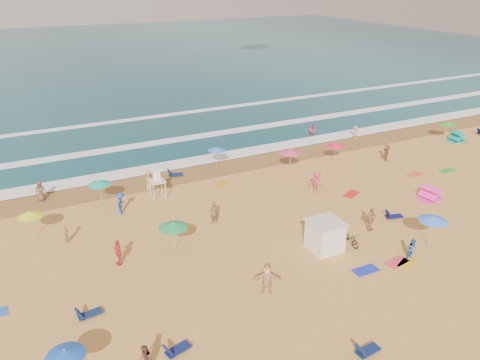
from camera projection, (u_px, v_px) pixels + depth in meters
name	position (u px, v px, depth m)	size (l,w,h in m)	color
ground	(281.00, 227.00, 34.92)	(220.00, 220.00, 0.00)	gold
ocean	(85.00, 58.00, 103.58)	(220.00, 140.00, 0.18)	#0C4756
wet_sand	(214.00, 169.00, 45.13)	(220.00, 220.00, 0.00)	olive
surf_foam	(182.00, 141.00, 52.30)	(200.00, 18.70, 0.05)	white
cabana	(325.00, 236.00, 31.72)	(2.00, 2.00, 2.00)	white
cabana_roof	(326.00, 223.00, 31.28)	(2.20, 2.20, 0.12)	silver
bicycle	(349.00, 238.00, 32.45)	(0.65, 1.87, 0.98)	black
lifeguard_stand	(158.00, 187.00, 38.92)	(1.20, 1.20, 2.10)	white
beach_umbrellas	(275.00, 197.00, 34.66)	(53.01, 28.94, 0.74)	#DC4917
loungers	(373.00, 216.00, 36.04)	(48.35, 26.09, 0.34)	#102151
towels	(311.00, 246.00, 32.43)	(42.03, 25.29, 0.03)	red
popup_tents	(445.00, 160.00, 45.68)	(16.38, 11.26, 1.20)	#FF38AF
beachgoers	(250.00, 198.00, 37.43)	(46.70, 26.51, 2.14)	blue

